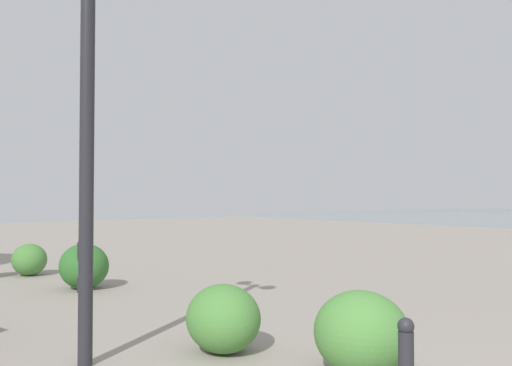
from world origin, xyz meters
TOP-DOWN VIEW (x-y plane):
  - lamppost at (3.40, 0.57)m, footprint 0.98×0.28m
  - bollard_near at (0.79, -0.94)m, footprint 0.13×0.13m
  - bollard_mid at (7.43, -0.91)m, footprint 0.13×0.13m
  - shrub_low at (10.09, -0.83)m, footprint 0.78×0.70m
  - shrub_round at (7.76, -1.10)m, footprint 0.95×0.85m
  - shrub_wide at (1.53, -1.28)m, footprint 0.91×0.82m
  - shrub_tall at (2.92, -0.73)m, footprint 0.84×0.76m

SIDE VIEW (x-z plane):
  - shrub_low at x=10.09m, z-range 0.00..0.66m
  - shrub_tall at x=2.92m, z-range 0.00..0.72m
  - bollard_near at x=0.79m, z-range 0.02..0.72m
  - shrub_wide at x=1.53m, z-range 0.00..0.77m
  - shrub_round at x=7.76m, z-range 0.00..0.80m
  - bollard_mid at x=7.43m, z-range 0.02..0.91m
  - lamppost at x=3.40m, z-range 0.69..5.04m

